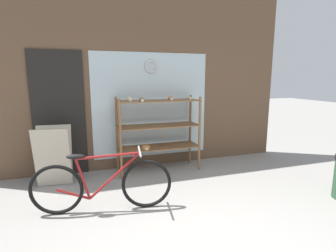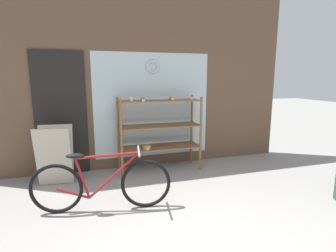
% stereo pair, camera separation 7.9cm
% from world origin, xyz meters
% --- Properties ---
extents(storefront_facade, '(5.69, 0.13, 3.65)m').
position_xyz_m(storefront_facade, '(-0.03, 2.76, 1.78)').
color(storefront_facade, brown).
rests_on(storefront_facade, ground_plane).
extents(display_case, '(1.44, 0.47, 1.34)m').
position_xyz_m(display_case, '(0.22, 2.38, 0.81)').
color(display_case, brown).
rests_on(display_case, ground_plane).
extents(bicycle, '(1.72, 0.46, 0.77)m').
position_xyz_m(bicycle, '(-0.85, 1.19, 0.35)').
color(bicycle, black).
rests_on(bicycle, ground_plane).
extents(sandwich_board, '(0.55, 0.43, 0.92)m').
position_xyz_m(sandwich_board, '(-1.49, 2.25, 0.47)').
color(sandwich_board, '#B2A893').
rests_on(sandwich_board, ground_plane).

